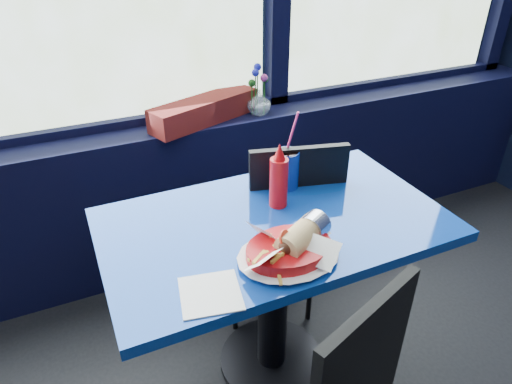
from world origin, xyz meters
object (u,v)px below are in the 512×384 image
flower_vase (259,99)px  near_table (274,260)px  food_basket (290,248)px  planter_box (205,110)px  ketchup_bottle (279,179)px  chair_near_back (278,219)px  soda_cup (287,168)px

flower_vase → near_table: bearing=-111.1°
near_table → flower_vase: 0.93m
food_basket → near_table: bearing=72.4°
planter_box → ketchup_bottle: ketchup_bottle is taller
ketchup_bottle → near_table: bearing=-123.1°
chair_near_back → soda_cup: size_ratio=2.83×
chair_near_back → ketchup_bottle: size_ratio=3.68×
chair_near_back → flower_vase: (0.15, 0.53, 0.35)m
chair_near_back → ketchup_bottle: 0.41m
food_basket → soda_cup: bearing=60.0°
planter_box → soda_cup: 0.66m
chair_near_back → flower_vase: bearing=-91.9°
ketchup_bottle → chair_near_back: bearing=62.3°
planter_box → soda_cup: (0.11, -0.65, -0.03)m
food_basket → ketchup_bottle: bearing=66.2°
chair_near_back → ketchup_bottle: (-0.11, -0.21, 0.33)m
planter_box → soda_cup: soda_cup is taller
chair_near_back → flower_vase: size_ratio=3.59×
food_basket → ketchup_bottle: size_ratio=1.24×
near_table → soda_cup: soda_cup is taller
chair_near_back → ketchup_bottle: ketchup_bottle is taller
planter_box → ketchup_bottle: (0.02, -0.76, 0.00)m
planter_box → flower_vase: 0.28m
chair_near_back → ketchup_bottle: bearing=76.5°
near_table → flower_vase: bearing=68.9°
planter_box → ketchup_bottle: bearing=-109.1°
soda_cup → chair_near_back: bearing=78.7°
ketchup_bottle → soda_cup: (0.09, 0.11, -0.03)m
near_table → planter_box: planter_box is taller
food_basket → flower_vase: bearing=66.3°
chair_near_back → food_basket: 0.60m
planter_box → food_basket: 1.06m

